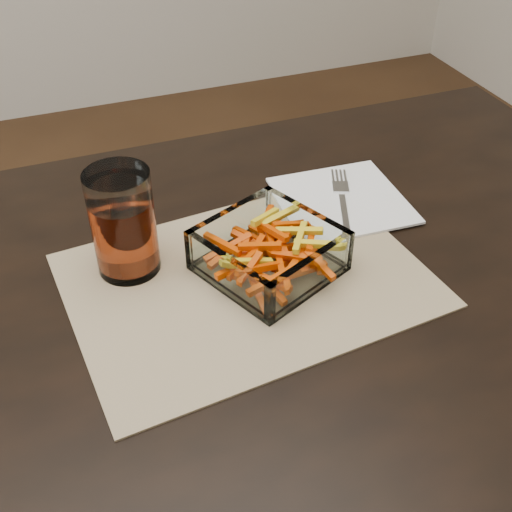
# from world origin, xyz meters

# --- Properties ---
(dining_table) EXTENTS (1.60, 0.90, 0.75)m
(dining_table) POSITION_xyz_m (0.00, 0.00, 0.66)
(dining_table) COLOR black
(dining_table) RESTS_ON ground
(placemat) EXTENTS (0.48, 0.37, 0.00)m
(placemat) POSITION_xyz_m (0.15, 0.05, 0.75)
(placemat) COLOR tan
(placemat) RESTS_ON dining_table
(glass_bowl) EXTENTS (0.20, 0.20, 0.06)m
(glass_bowl) POSITION_xyz_m (0.19, 0.06, 0.78)
(glass_bowl) COLOR white
(glass_bowl) RESTS_ON placemat
(tumbler) EXTENTS (0.08, 0.08, 0.14)m
(tumbler) POSITION_xyz_m (0.01, 0.13, 0.82)
(tumbler) COLOR white
(tumbler) RESTS_ON placemat
(napkin) EXTENTS (0.19, 0.19, 0.00)m
(napkin) POSITION_xyz_m (0.35, 0.17, 0.76)
(napkin) COLOR white
(napkin) RESTS_ON placemat
(fork) EXTENTS (0.08, 0.17, 0.00)m
(fork) POSITION_xyz_m (0.35, 0.16, 0.76)
(fork) COLOR silver
(fork) RESTS_ON napkin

